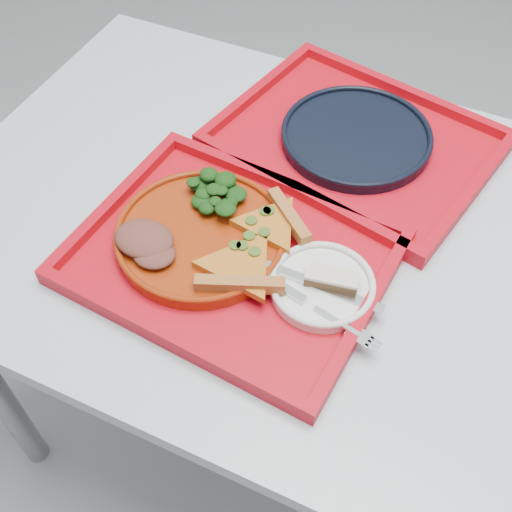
% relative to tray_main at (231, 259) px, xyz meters
% --- Properties ---
extents(ground, '(10.00, 10.00, 0.00)m').
position_rel_tray_main_xyz_m(ground, '(0.28, 0.11, -0.76)').
color(ground, gray).
rests_on(ground, ground).
extents(table, '(1.60, 0.80, 0.75)m').
position_rel_tray_main_xyz_m(table, '(0.28, 0.11, -0.08)').
color(table, '#A9B4BD').
rests_on(table, ground).
extents(tray_main, '(0.48, 0.39, 0.01)m').
position_rel_tray_main_xyz_m(tray_main, '(0.00, 0.00, 0.00)').
color(tray_main, '#BA0917').
rests_on(tray_main, table).
extents(tray_far, '(0.51, 0.44, 0.01)m').
position_rel_tray_main_xyz_m(tray_far, '(0.08, 0.32, 0.00)').
color(tray_far, '#BA0917').
rests_on(tray_far, table).
extents(dinner_plate, '(0.26, 0.26, 0.02)m').
position_rel_tray_main_xyz_m(dinner_plate, '(-0.05, 0.01, 0.02)').
color(dinner_plate, '#8F2809').
rests_on(dinner_plate, tray_main).
extents(side_plate, '(0.15, 0.15, 0.01)m').
position_rel_tray_main_xyz_m(side_plate, '(0.14, 0.00, 0.01)').
color(side_plate, white).
rests_on(side_plate, tray_main).
extents(navy_plate, '(0.26, 0.26, 0.02)m').
position_rel_tray_main_xyz_m(navy_plate, '(0.08, 0.32, 0.01)').
color(navy_plate, black).
rests_on(navy_plate, tray_far).
extents(pizza_slice_a, '(0.17, 0.18, 0.02)m').
position_rel_tray_main_xyz_m(pizza_slice_a, '(0.03, -0.03, 0.03)').
color(pizza_slice_a, orange).
rests_on(pizza_slice_a, dinner_plate).
extents(pizza_slice_b, '(0.16, 0.17, 0.02)m').
position_rel_tray_main_xyz_m(pizza_slice_b, '(0.04, 0.06, 0.03)').
color(pizza_slice_b, orange).
rests_on(pizza_slice_b, dinner_plate).
extents(salad_heap, '(0.08, 0.07, 0.04)m').
position_rel_tray_main_xyz_m(salad_heap, '(-0.07, 0.08, 0.04)').
color(salad_heap, black).
rests_on(salad_heap, dinner_plate).
extents(meat_portion, '(0.09, 0.07, 0.03)m').
position_rel_tray_main_xyz_m(meat_portion, '(-0.12, -0.05, 0.04)').
color(meat_portion, brown).
rests_on(meat_portion, dinner_plate).
extents(dessert_bar, '(0.08, 0.04, 0.02)m').
position_rel_tray_main_xyz_m(dessert_bar, '(0.16, 0.01, 0.03)').
color(dessert_bar, '#4C2819').
rests_on(dessert_bar, side_plate).
extents(knife, '(0.19, 0.02, 0.01)m').
position_rel_tray_main_xyz_m(knife, '(0.15, -0.01, 0.02)').
color(knife, silver).
rests_on(knife, side_plate).
extents(fork, '(0.19, 0.06, 0.01)m').
position_rel_tray_main_xyz_m(fork, '(0.15, -0.04, 0.02)').
color(fork, silver).
rests_on(fork, side_plate).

